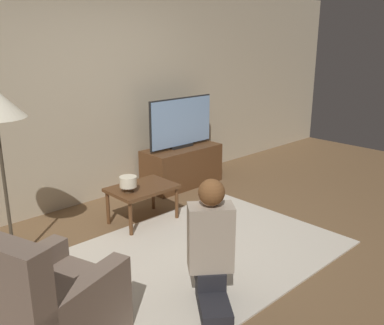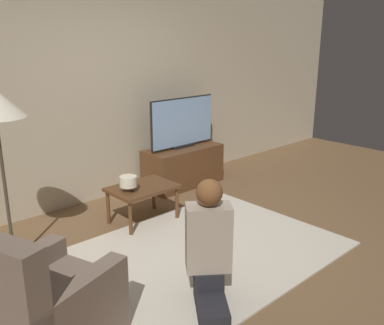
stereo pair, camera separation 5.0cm
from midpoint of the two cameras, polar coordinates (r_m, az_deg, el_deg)
ground_plane at (r=4.13m, az=0.56°, el=-12.13°), size 10.00×10.00×0.00m
wall_back at (r=5.23m, az=-14.44°, el=8.57°), size 10.00×0.06×2.60m
rug at (r=4.12m, az=0.56°, el=-12.03°), size 2.65×1.89×0.02m
tv_stand at (r=5.84m, az=-1.62°, el=-0.49°), size 1.09×0.49×0.53m
tv at (r=5.70m, az=-1.69°, el=5.34°), size 1.05×0.08×0.67m
coffee_table at (r=4.69m, az=-6.96°, el=-3.78°), size 0.70×0.50×0.41m
armchair at (r=3.05m, az=-19.50°, el=-18.19°), size 0.99×0.92×0.93m
person_kneeling at (r=3.26m, az=2.08°, el=-10.57°), size 0.70×0.80×0.98m
table_lamp at (r=4.50m, az=-8.82°, el=-2.68°), size 0.18×0.18×0.17m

